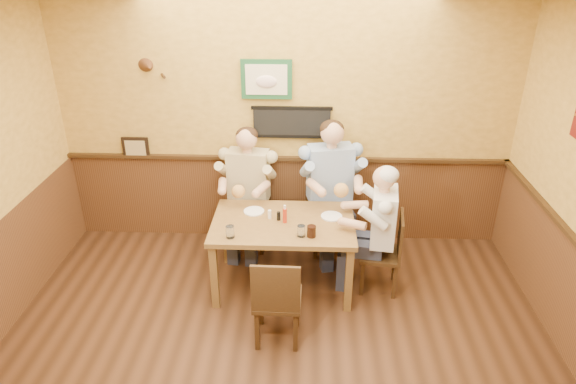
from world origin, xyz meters
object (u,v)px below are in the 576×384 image
water_glass_mid (301,231)px  salt_shaker (270,214)px  dining_table (283,230)px  cola_tumbler (311,231)px  chair_back_left (250,210)px  chair_right_end (380,252)px  diner_tan_shirt (249,195)px  pepper_shaker (279,216)px  water_glass_left (230,232)px  chair_near_side (278,297)px  diner_blue_polo (329,194)px  hot_sauce_bottle (285,215)px  diner_white_elder (382,236)px  chair_back_right (329,211)px

water_glass_mid → salt_shaker: 0.46m
dining_table → cola_tumbler: size_ratio=12.70×
chair_back_left → chair_right_end: (1.40, -0.76, -0.03)m
diner_tan_shirt → pepper_shaker: (0.38, -0.72, 0.14)m
water_glass_left → water_glass_mid: (0.66, 0.05, -0.00)m
water_glass_mid → cola_tumbler: size_ratio=1.01×
chair_back_left → chair_near_side: (0.41, -1.55, -0.01)m
chair_back_left → cola_tumbler: 1.29m
chair_back_left → water_glass_mid: size_ratio=8.22×
diner_blue_polo → hot_sauce_bottle: (-0.46, -0.73, 0.13)m
pepper_shaker → chair_back_left: bearing=117.4°
chair_right_end → cola_tumbler: (-0.70, -0.26, 0.38)m
diner_tan_shirt → cola_tumbler: 1.25m
cola_tumbler → diner_white_elder: bearing=20.5°
chair_right_end → salt_shaker: bearing=-85.9°
chair_right_end → diner_tan_shirt: (-1.40, 0.76, 0.23)m
cola_tumbler → hot_sauce_bottle: 0.37m
diner_white_elder → salt_shaker: 1.13m
diner_tan_shirt → salt_shaker: diner_tan_shirt is taller
dining_table → salt_shaker: (-0.14, 0.06, 0.14)m
chair_back_left → water_glass_left: bearing=-85.7°
dining_table → chair_right_end: size_ratio=1.64×
cola_tumbler → chair_back_right: bearing=78.6°
salt_shaker → diner_tan_shirt: bearing=112.3°
chair_right_end → diner_tan_shirt: size_ratio=0.65×
chair_back_right → diner_tan_shirt: bearing=166.1°
chair_right_end → salt_shaker: 1.18m
diner_tan_shirt → pepper_shaker: diner_tan_shirt is taller
water_glass_left → cola_tumbler: bearing=3.6°
pepper_shaker → diner_tan_shirt: bearing=117.4°
hot_sauce_bottle → diner_blue_polo: bearing=57.9°
diner_blue_polo → pepper_shaker: 0.87m
diner_blue_polo → hot_sauce_bottle: bearing=-133.7°
water_glass_left → cola_tumbler: water_glass_left is taller
chair_right_end → chair_near_side: chair_near_side is taller
cola_tumbler → salt_shaker: cola_tumbler is taller
chair_back_right → chair_near_side: size_ratio=1.10×
water_glass_mid → diner_tan_shirt: bearing=120.5°
pepper_shaker → cola_tumbler: bearing=-42.8°
cola_tumbler → water_glass_left: bearing=-176.4°
hot_sauce_bottle → salt_shaker: (-0.15, 0.08, -0.04)m
hot_sauce_bottle → chair_back_right: bearing=57.9°
water_glass_left → diner_white_elder: bearing=12.0°
diner_blue_polo → diner_tan_shirt: bearing=166.1°
chair_right_end → water_glass_mid: water_glass_mid is taller
dining_table → water_glass_left: (-0.48, -0.32, 0.15)m
chair_right_end → water_glass_left: size_ratio=7.13×
dining_table → chair_back_right: (0.48, 0.72, -0.17)m
cola_tumbler → pepper_shaker: (-0.32, 0.30, -0.01)m
chair_back_left → chair_near_side: 1.60m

